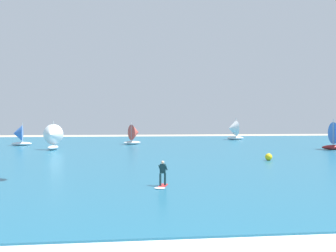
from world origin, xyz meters
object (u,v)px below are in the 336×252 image
Objects in this scene: sailboat_mid_left at (19,135)px; kitesurfer at (162,177)px; sailboat_trailing at (233,130)px; sailboat_heeled_over at (135,134)px; marker_buoy at (269,157)px; sailboat_far_left at (52,137)px.

kitesurfer is at bearing -65.17° from sailboat_mid_left.
sailboat_trailing reaches higher than kitesurfer.
kitesurfer is 0.51× the size of sailboat_mid_left.
marker_buoy is (13.43, -29.61, -1.45)m from sailboat_heeled_over.
marker_buoy is at bearing -65.61° from sailboat_heeled_over.
marker_buoy is at bearing -34.74° from sailboat_far_left.
sailboat_mid_left is at bearing 139.38° from marker_buoy.
sailboat_far_left is 1.06× the size of sailboat_mid_left.
sailboat_far_left is (-12.71, 32.87, 1.33)m from kitesurfer.
sailboat_trailing is at bearing 78.60° from marker_buoy.
sailboat_far_left is 31.42m from marker_buoy.
sailboat_trailing is (34.51, 25.36, 0.26)m from sailboat_far_left.
sailboat_mid_left is 43.72m from marker_buoy.
sailboat_mid_left is (-20.09, 43.43, 1.21)m from kitesurfer.
sailboat_mid_left is (-19.74, -1.17, -0.02)m from sailboat_heeled_over.
sailboat_mid_left is (-7.38, 10.56, -0.12)m from sailboat_far_left.
sailboat_trailing reaches higher than sailboat_mid_left.
sailboat_heeled_over is 32.55m from marker_buoy.
sailboat_trailing is (21.79, 58.22, 1.59)m from kitesurfer.
sailboat_heeled_over is at bearing -148.39° from sailboat_trailing.
sailboat_far_left is (-12.36, -11.73, 0.10)m from sailboat_heeled_over.
sailboat_trailing is at bearing 36.31° from sailboat_far_left.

